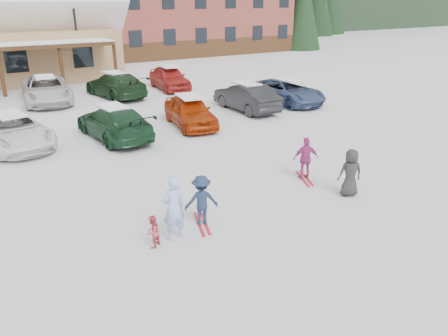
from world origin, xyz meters
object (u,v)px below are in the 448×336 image
adult_skier (174,208)px  parked_car_12 (169,78)px  lamp_post (76,31)px  child_magenta (306,158)px  parked_car_4 (190,111)px  child_navy (201,200)px  parked_car_3 (114,122)px  parked_car_11 (115,85)px  parked_car_5 (246,97)px  parked_car_10 (46,90)px  parked_car_2 (12,131)px  parked_car_6 (287,91)px  bystander_dark (350,173)px  toddler_red (153,232)px

adult_skier → parked_car_12: (8.24, 18.01, -0.10)m
lamp_post → child_magenta: size_ratio=4.32×
lamp_post → parked_car_4: lamp_post is taller
child_navy → parked_car_3: bearing=-75.5°
child_navy → child_magenta: bearing=-150.1°
parked_car_11 → adult_skier: bearing=66.8°
parked_car_5 → parked_car_10: (-8.88, 7.69, 0.03)m
parked_car_2 → parked_car_12: (10.71, 7.81, 0.07)m
parked_car_6 → parked_car_10: bearing=145.7°
parked_car_2 → parked_car_12: parked_car_12 is taller
lamp_post → child_magenta: 23.00m
bystander_dark → parked_car_10: 19.27m
lamp_post → adult_skier: (-3.93, -24.05, -2.72)m
child_navy → parked_car_6: (11.33, 10.29, -0.02)m
toddler_red → bystander_dark: 6.42m
parked_car_6 → parked_car_12: parked_car_12 is taller
lamp_post → adult_skier: 24.52m
parked_car_2 → parked_car_5: (11.72, 0.15, 0.04)m
adult_skier → parked_car_11: (4.34, 17.52, -0.12)m
adult_skier → parked_car_6: 16.23m
child_magenta → bystander_dark: bearing=122.1°
child_magenta → parked_car_10: parked_car_10 is taller
toddler_red → parked_car_5: size_ratio=0.19×
parked_car_5 → parked_car_12: parked_car_12 is taller
parked_car_5 → toddler_red: bearing=46.4°
parked_car_2 → parked_car_6: size_ratio=1.01×
lamp_post → parked_car_6: bearing=-58.1°
parked_car_5 → parked_car_11: bearing=-55.8°
child_magenta → toddler_red: bearing=35.8°
parked_car_3 → parked_car_4: 3.74m
lamp_post → adult_skier: lamp_post is taller
child_magenta → parked_car_3: bearing=-39.9°
child_magenta → bystander_dark: size_ratio=0.98×
parked_car_11 → lamp_post: bearing=-95.6°
adult_skier → parked_car_11: size_ratio=0.34×
parked_car_4 → parked_car_10: bearing=127.8°
parked_car_5 → parked_car_6: size_ratio=0.90×
child_magenta → parked_car_12: size_ratio=0.33×
parked_car_10 → parked_car_12: bearing=5.8°
child_navy → bystander_dark: bystander_dark is taller
child_navy → adult_skier: bearing=35.6°
lamp_post → parked_car_2: size_ratio=1.27×
parked_car_3 → lamp_post: bearing=-104.3°
parked_car_4 → parked_car_11: size_ratio=0.82×
lamp_post → parked_car_6: 16.10m
lamp_post → parked_car_3: 15.34m
bystander_dark → parked_car_10: (-5.40, 18.50, 0.01)m
adult_skier → parked_car_2: 10.50m
parked_car_2 → parked_car_5: 11.72m
bystander_dark → lamp_post: bearing=-63.3°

